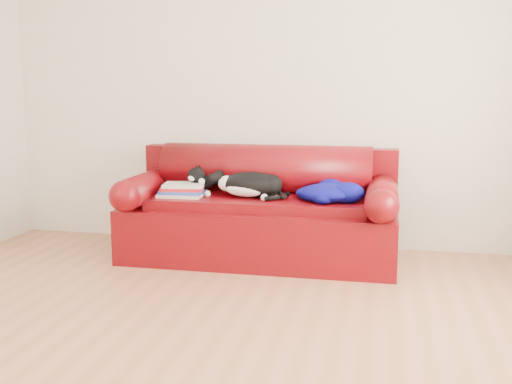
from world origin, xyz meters
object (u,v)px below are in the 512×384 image
at_px(book_stack, 183,190).
at_px(blanket, 329,192).
at_px(sofa_base, 260,229).
at_px(cat, 250,185).

xyz_separation_m(book_stack, blanket, (1.13, 0.03, 0.02)).
height_order(book_stack, blanket, blanket).
bearing_deg(sofa_base, book_stack, -168.23).
bearing_deg(book_stack, sofa_base, 11.77).
xyz_separation_m(cat, blanket, (0.61, -0.02, -0.03)).
bearing_deg(cat, sofa_base, 49.06).
xyz_separation_m(sofa_base, blanket, (0.54, -0.09, 0.33)).
distance_m(sofa_base, cat, 0.37).
relative_size(sofa_base, blanket, 3.73).
bearing_deg(blanket, book_stack, -178.33).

